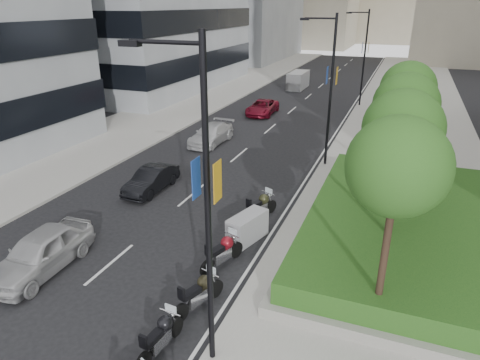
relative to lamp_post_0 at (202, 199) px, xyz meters
The scene contains 24 objects.
ground 6.62m from the lamp_post_0, 166.43° to the right, with size 160.00×160.00×0.00m, color black.
sidewalk_right 29.82m from the lamp_post_0, 80.49° to the left, with size 10.00×100.00×0.15m, color #9E9B93.
sidewalk_left 33.56m from the lamp_post_0, 119.10° to the left, with size 8.00×100.00×0.15m, color #9E9B93.
lane_edge 29.44m from the lamp_post_0, 90.88° to the left, with size 0.12×100.00×0.01m, color silver.
lane_centre 29.97m from the lamp_post_0, 101.01° to the left, with size 0.12×100.00×0.01m, color silver.
planter 11.73m from the lamp_post_0, 56.95° to the left, with size 10.00×14.00×0.40m, color gray.
hedge 11.50m from the lamp_post_0, 56.95° to the left, with size 9.40×13.40×0.80m, color #124015.
tree_0 5.30m from the lamp_post_0, 34.56° to the left, with size 2.80×2.80×6.30m.
tree_1 8.25m from the lamp_post_0, 58.11° to the left, with size 2.80×2.80×6.30m.
tree_2 11.84m from the lamp_post_0, 68.40° to the left, with size 2.80×2.80×6.30m.
tree_3 15.62m from the lamp_post_0, 73.81° to the left, with size 2.80×2.80×6.30m.
lamp_post_0 is the anchor object (origin of this frame).
lamp_post_1 17.00m from the lamp_post_0, 90.00° to the left, with size 2.34×0.45×9.00m.
lamp_post_2 35.00m from the lamp_post_0, 90.00° to the left, with size 2.34×0.45×9.00m.
motorcycle_2 4.70m from the lamp_post_0, behind, with size 0.72×2.17×1.08m.
motorcycle_3 5.00m from the lamp_post_0, 121.57° to the left, with size 0.98×2.21×1.14m.
motorcycle_4 6.50m from the lamp_post_0, 107.86° to the left, with size 1.00×2.26×1.17m.
motorcycle_5 8.10m from the lamp_post_0, 100.49° to the left, with size 1.36×2.16×1.22m.
motorcycle_6 10.00m from the lamp_post_0, 98.96° to the left, with size 1.12×2.16×1.15m.
car_a 9.04m from the lamp_post_0, 167.24° to the left, with size 1.86×4.62×1.57m, color #B1B1B3.
car_b 13.30m from the lamp_post_0, 129.14° to the left, with size 1.36×3.90×1.29m, color black.
car_c 21.00m from the lamp_post_0, 114.41° to the left, with size 1.93×4.74×1.38m, color silver.
car_d 29.72m from the lamp_post_0, 105.35° to the left, with size 2.19×4.74×1.32m, color maroon.
delivery_van 43.07m from the lamp_post_0, 100.65° to the left, with size 1.75×4.60×1.93m.
Camera 1 is at (8.42, -7.45, 9.48)m, focal length 32.00 mm.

